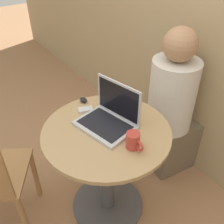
# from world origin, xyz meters

# --- Properties ---
(ground_plane) EXTENTS (12.00, 12.00, 0.00)m
(ground_plane) POSITION_xyz_m (0.00, 0.00, 0.00)
(ground_plane) COLOR #9E704C
(back_wall) EXTENTS (7.00, 0.05, 2.60)m
(back_wall) POSITION_xyz_m (0.00, 0.84, 1.30)
(back_wall) COLOR tan
(back_wall) RESTS_ON ground_plane
(round_table) EXTENTS (0.75, 0.75, 0.72)m
(round_table) POSITION_xyz_m (0.00, 0.00, 0.48)
(round_table) COLOR #4C4C51
(round_table) RESTS_ON ground_plane
(laptop) EXTENTS (0.37, 0.30, 0.25)m
(laptop) POSITION_xyz_m (-0.04, 0.05, 0.77)
(laptop) COLOR #B7B7BC
(laptop) RESTS_ON round_table
(cell_phone) EXTENTS (0.08, 0.10, 0.02)m
(cell_phone) POSITION_xyz_m (-0.24, 0.00, 0.73)
(cell_phone) COLOR silver
(cell_phone) RESTS_ON round_table
(computer_mouse) EXTENTS (0.06, 0.04, 0.03)m
(computer_mouse) POSITION_xyz_m (-0.33, 0.04, 0.73)
(computer_mouse) COLOR black
(computer_mouse) RESTS_ON round_table
(coffee_cup) EXTENTS (0.12, 0.07, 0.09)m
(coffee_cup) POSITION_xyz_m (0.20, 0.04, 0.77)
(coffee_cup) COLOR #B2382D
(coffee_cup) RESTS_ON round_table
(person_seated) EXTENTS (0.37, 0.53, 1.18)m
(person_seated) POSITION_xyz_m (-0.06, 0.67, 0.50)
(person_seated) COLOR brown
(person_seated) RESTS_ON ground_plane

